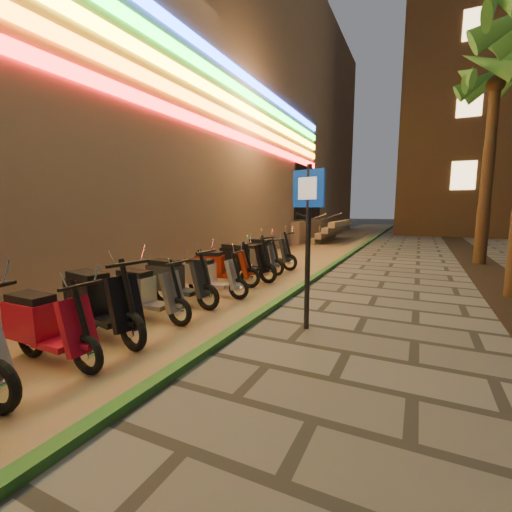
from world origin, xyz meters
The scene contains 15 objects.
ground centered at (0.00, 0.00, 0.00)m, with size 120.00×120.00×0.00m, color #474442.
parking_strip centered at (-2.60, 10.00, 0.01)m, with size 3.40×60.00×0.01m, color #8C7251.
green_curb centered at (-0.90, 10.00, 0.05)m, with size 0.18×60.00×0.10m, color #235C22.
mall_building centered at (-15.47, 10.02, 7.48)m, with size 24.23×44.00×15.00m.
palm_d centered at (3.60, 12.00, 5.94)m, with size 2.97×3.02×7.16m.
pedestrian_sign centered at (0.05, 3.15, 1.70)m, with size 0.56×0.22×2.62m.
scooter_5 centered at (-2.57, 0.54, 0.49)m, with size 1.60×0.56×1.13m.
scooter_6 centered at (-2.68, 1.44, 0.55)m, with size 1.82×0.81×1.28m.
scooter_7 centered at (-2.64, 2.38, 0.49)m, with size 1.59×0.56×1.12m.
scooter_8 centered at (-2.75, 3.33, 0.51)m, with size 1.68×0.59×1.18m.
scooter_9 centered at (-2.51, 4.21, 0.47)m, with size 1.52×0.53×1.07m.
scooter_10 centered at (-2.78, 5.08, 0.50)m, with size 1.62×0.83×1.15m.
scooter_11 centered at (-2.69, 6.11, 0.54)m, with size 1.78×0.76×1.25m.
scooter_12 centered at (-2.74, 7.16, 0.47)m, with size 1.55×0.71×1.09m.
scooter_13 centered at (-2.78, 7.99, 0.53)m, with size 1.73×0.67×1.22m.
Camera 1 is at (1.62, -2.05, 1.97)m, focal length 24.00 mm.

